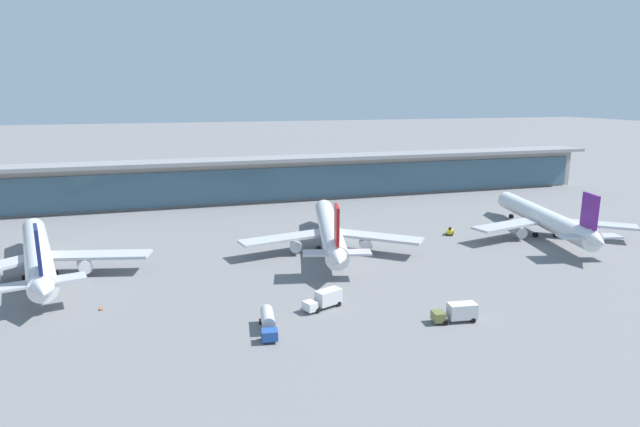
{
  "coord_description": "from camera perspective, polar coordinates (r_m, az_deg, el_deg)",
  "views": [
    {
      "loc": [
        -37.5,
        -113.17,
        36.45
      ],
      "look_at": [
        0.0,
        11.18,
        6.85
      ],
      "focal_mm": 29.56,
      "sensor_mm": 36.0,
      "label": 1
    }
  ],
  "objects": [
    {
      "name": "terminal_building",
      "position": [
        184.13,
        -4.84,
        3.86
      ],
      "size": [
        247.48,
        12.8,
        15.2
      ],
      "color": "#9E998E",
      "rests_on": "ground"
    },
    {
      "name": "ground_plane",
      "position": [
        124.67,
        1.49,
        -4.17
      ],
      "size": [
        1200.0,
        1200.0,
        0.0
      ],
      "primitive_type": "plane",
      "color": "slate"
    },
    {
      "name": "service_truck_under_wing_olive",
      "position": [
        90.19,
        14.66,
        -10.27
      ],
      "size": [
        7.52,
        3.15,
        3.1
      ],
      "color": "olive",
      "rests_on": "ground"
    },
    {
      "name": "airliner_left_stand",
      "position": [
        121.03,
        -28.24,
        -3.95
      ],
      "size": [
        41.98,
        55.45,
        14.9
      ],
      "color": "white",
      "rests_on": "ground"
    },
    {
      "name": "service_truck_by_tail_yellow",
      "position": [
        143.47,
        13.89,
        -1.9
      ],
      "size": [
        3.07,
        3.31,
        2.05
      ],
      "color": "yellow",
      "rests_on": "ground"
    },
    {
      "name": "airliner_centre_stand",
      "position": [
        125.47,
        1.07,
        -1.83
      ],
      "size": [
        41.8,
        55.29,
        14.9
      ],
      "color": "white",
      "rests_on": "ground"
    },
    {
      "name": "airliner_right_stand",
      "position": [
        149.54,
        23.12,
        -0.47
      ],
      "size": [
        41.93,
        55.4,
        14.9
      ],
      "color": "white",
      "rests_on": "ground"
    },
    {
      "name": "service_truck_near_nose_white",
      "position": [
        92.64,
        0.54,
        -9.2
      ],
      "size": [
        7.63,
        4.84,
        3.1
      ],
      "color": "silver",
      "rests_on": "ground"
    },
    {
      "name": "safety_cone_alpha",
      "position": [
        99.71,
        -22.7,
        -9.46
      ],
      "size": [
        0.62,
        0.62,
        0.7
      ],
      "color": "orange",
      "rests_on": "ground"
    },
    {
      "name": "service_truck_mid_apron_blue",
      "position": [
        84.41,
        -5.65,
        -11.54
      ],
      "size": [
        3.49,
        8.82,
        2.95
      ],
      "color": "#234C9E",
      "rests_on": "ground"
    }
  ]
}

